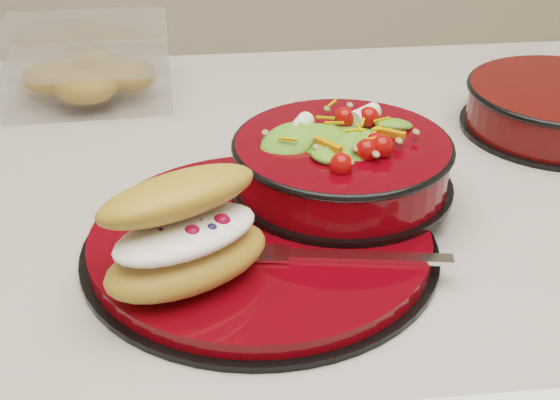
{
  "coord_description": "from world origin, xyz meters",
  "views": [
    {
      "loc": [
        0.04,
        -0.73,
        1.29
      ],
      "look_at": [
        0.11,
        -0.13,
        0.94
      ],
      "focal_mm": 50.0,
      "sensor_mm": 36.0,
      "label": 1
    }
  ],
  "objects": [
    {
      "name": "dinner_plate",
      "position": [
        0.09,
        -0.15,
        0.91
      ],
      "size": [
        0.32,
        0.32,
        0.02
      ],
      "rotation": [
        0.0,
        0.0,
        -0.06
      ],
      "color": "black",
      "rests_on": "island_counter"
    },
    {
      "name": "salad_bowl",
      "position": [
        0.18,
        -0.08,
        0.95
      ],
      "size": [
        0.22,
        0.22,
        0.09
      ],
      "rotation": [
        0.0,
        0.0,
        0.18
      ],
      "color": "black",
      "rests_on": "dinner_plate"
    },
    {
      "name": "croissant",
      "position": [
        0.03,
        -0.21,
        0.96
      ],
      "size": [
        0.16,
        0.15,
        0.09
      ],
      "rotation": [
        0.0,
        0.0,
        0.51
      ],
      "color": "#C1853B",
      "rests_on": "dinner_plate"
    },
    {
      "name": "fork",
      "position": [
        0.15,
        -0.2,
        0.92
      ],
      "size": [
        0.18,
        0.05,
        0.0
      ],
      "rotation": [
        0.0,
        0.0,
        1.4
      ],
      "color": "silver",
      "rests_on": "dinner_plate"
    },
    {
      "name": "pastry_box",
      "position": [
        -0.09,
        0.22,
        0.94
      ],
      "size": [
        0.21,
        0.15,
        0.09
      ],
      "rotation": [
        0.0,
        0.0,
        0.03
      ],
      "color": "white",
      "rests_on": "island_counter"
    },
    {
      "name": "extra_bowl",
      "position": [
        0.46,
        0.06,
        0.93
      ],
      "size": [
        0.22,
        0.22,
        0.05
      ],
      "rotation": [
        0.0,
        0.0,
        -0.14
      ],
      "color": "black",
      "rests_on": "island_counter"
    }
  ]
}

